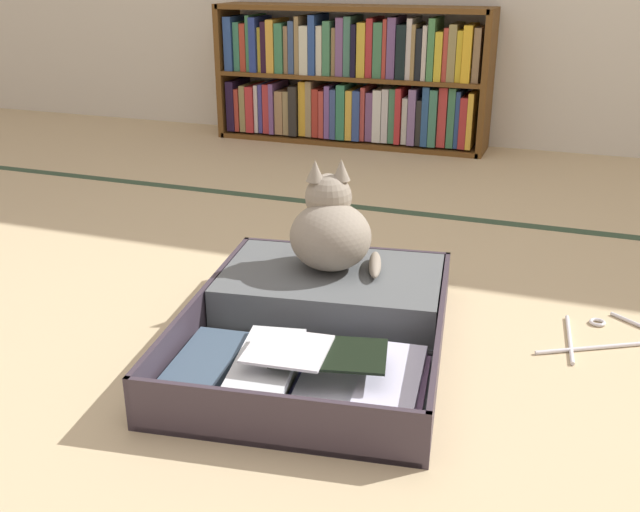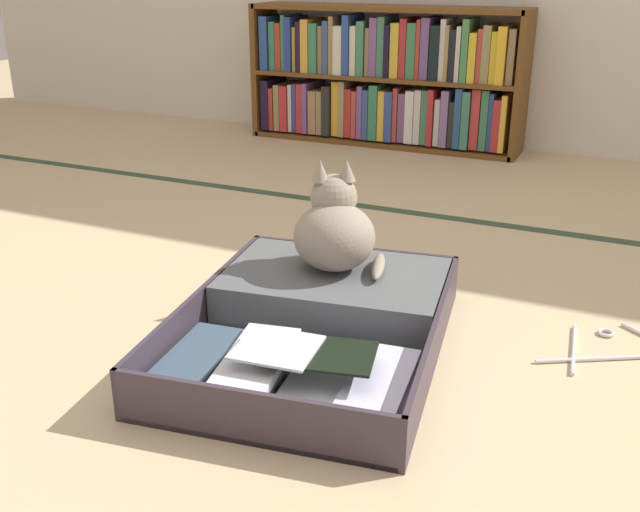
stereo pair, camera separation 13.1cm
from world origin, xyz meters
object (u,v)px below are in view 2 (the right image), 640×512
bookshelf (385,80)px  clothes_hanger (621,349)px  open_suitcase (320,318)px  black_cat (335,230)px

bookshelf → clothes_hanger: (1.25, -1.80, -0.32)m
open_suitcase → black_cat: black_cat is taller
open_suitcase → bookshelf: bearing=105.7°
open_suitcase → black_cat: 0.24m
black_cat → open_suitcase: bearing=-78.3°
open_suitcase → clothes_hanger: (0.68, 0.23, -0.04)m
open_suitcase → black_cat: size_ratio=2.92×
open_suitcase → clothes_hanger: open_suitcase is taller
bookshelf → black_cat: bearing=-74.0°
black_cat → clothes_hanger: 0.75m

